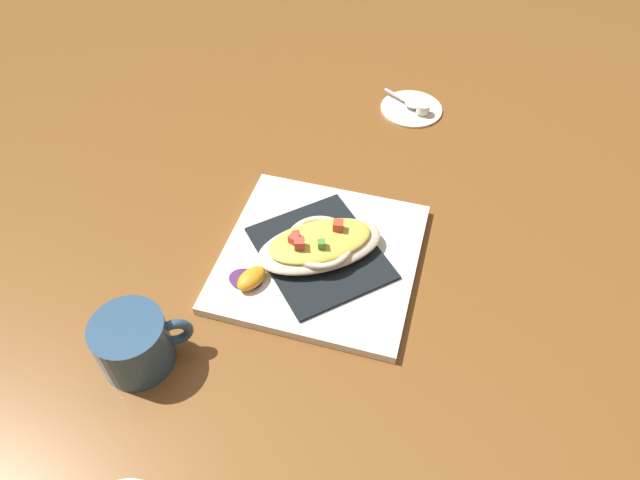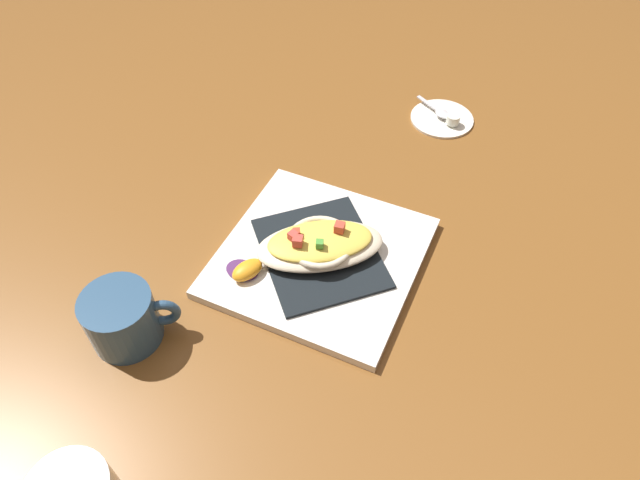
{
  "view_description": "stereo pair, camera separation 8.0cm",
  "coord_description": "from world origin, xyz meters",
  "px_view_note": "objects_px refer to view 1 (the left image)",
  "views": [
    {
      "loc": [
        -0.14,
        0.51,
        0.65
      ],
      "look_at": [
        0.0,
        0.0,
        0.04
      ],
      "focal_mm": 32.37,
      "sensor_mm": 36.0,
      "label": 1
    },
    {
      "loc": [
        -0.22,
        0.48,
        0.65
      ],
      "look_at": [
        0.0,
        0.0,
        0.04
      ],
      "focal_mm": 32.37,
      "sensor_mm": 36.0,
      "label": 2
    }
  ],
  "objects_px": {
    "square_plate": "(320,257)",
    "coffee_mug": "(135,345)",
    "spoon": "(410,103)",
    "orange_garnish": "(250,279)",
    "creamer_cup_0": "(423,108)",
    "gratin_dish": "(320,244)",
    "creamer_saucer": "(411,108)"
  },
  "relations": [
    {
      "from": "spoon",
      "to": "orange_garnish",
      "type": "bearing_deg",
      "value": 73.75
    },
    {
      "from": "creamer_saucer",
      "to": "creamer_cup_0",
      "type": "bearing_deg",
      "value": 150.04
    },
    {
      "from": "square_plate",
      "to": "coffee_mug",
      "type": "relative_size",
      "value": 2.49
    },
    {
      "from": "square_plate",
      "to": "coffee_mug",
      "type": "height_order",
      "value": "coffee_mug"
    },
    {
      "from": "gratin_dish",
      "to": "spoon",
      "type": "relative_size",
      "value": 2.58
    },
    {
      "from": "square_plate",
      "to": "creamer_cup_0",
      "type": "distance_m",
      "value": 0.39
    },
    {
      "from": "orange_garnish",
      "to": "creamer_cup_0",
      "type": "height_order",
      "value": "orange_garnish"
    },
    {
      "from": "coffee_mug",
      "to": "creamer_cup_0",
      "type": "height_order",
      "value": "coffee_mug"
    },
    {
      "from": "spoon",
      "to": "coffee_mug",
      "type": "bearing_deg",
      "value": 69.25
    },
    {
      "from": "square_plate",
      "to": "gratin_dish",
      "type": "xyz_separation_m",
      "value": [
        0.0,
        0.0,
        0.03
      ]
    },
    {
      "from": "orange_garnish",
      "to": "coffee_mug",
      "type": "distance_m",
      "value": 0.17
    },
    {
      "from": "orange_garnish",
      "to": "spoon",
      "type": "distance_m",
      "value": 0.49
    },
    {
      "from": "creamer_cup_0",
      "to": "coffee_mug",
      "type": "bearing_deg",
      "value": 66.53
    },
    {
      "from": "coffee_mug",
      "to": "creamer_cup_0",
      "type": "distance_m",
      "value": 0.66
    },
    {
      "from": "coffee_mug",
      "to": "creamer_saucer",
      "type": "relative_size",
      "value": 0.97
    },
    {
      "from": "orange_garnish",
      "to": "creamer_cup_0",
      "type": "xyz_separation_m",
      "value": [
        -0.17,
        -0.46,
        -0.01
      ]
    },
    {
      "from": "orange_garnish",
      "to": "spoon",
      "type": "bearing_deg",
      "value": -106.25
    },
    {
      "from": "orange_garnish",
      "to": "coffee_mug",
      "type": "height_order",
      "value": "coffee_mug"
    },
    {
      "from": "creamer_cup_0",
      "to": "orange_garnish",
      "type": "bearing_deg",
      "value": 70.15
    },
    {
      "from": "coffee_mug",
      "to": "orange_garnish",
      "type": "bearing_deg",
      "value": -123.8
    },
    {
      "from": "gratin_dish",
      "to": "orange_garnish",
      "type": "relative_size",
      "value": 3.52
    },
    {
      "from": "creamer_saucer",
      "to": "creamer_cup_0",
      "type": "height_order",
      "value": "creamer_cup_0"
    },
    {
      "from": "creamer_cup_0",
      "to": "gratin_dish",
      "type": "bearing_deg",
      "value": 77.13
    },
    {
      "from": "spoon",
      "to": "creamer_cup_0",
      "type": "xyz_separation_m",
      "value": [
        -0.03,
        0.02,
        0.0
      ]
    },
    {
      "from": "gratin_dish",
      "to": "creamer_cup_0",
      "type": "height_order",
      "value": "gratin_dish"
    },
    {
      "from": "orange_garnish",
      "to": "creamer_cup_0",
      "type": "relative_size",
      "value": 2.39
    },
    {
      "from": "coffee_mug",
      "to": "creamer_saucer",
      "type": "bearing_deg",
      "value": -111.25
    },
    {
      "from": "gratin_dish",
      "to": "orange_garnish",
      "type": "height_order",
      "value": "gratin_dish"
    },
    {
      "from": "coffee_mug",
      "to": "spoon",
      "type": "bearing_deg",
      "value": -110.75
    },
    {
      "from": "coffee_mug",
      "to": "spoon",
      "type": "height_order",
      "value": "coffee_mug"
    },
    {
      "from": "creamer_saucer",
      "to": "spoon",
      "type": "relative_size",
      "value": 1.46
    },
    {
      "from": "spoon",
      "to": "creamer_cup_0",
      "type": "bearing_deg",
      "value": 150.04
    }
  ]
}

